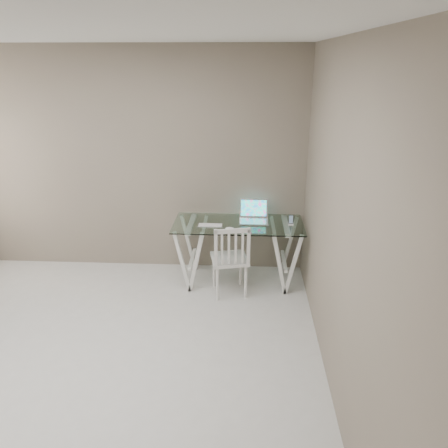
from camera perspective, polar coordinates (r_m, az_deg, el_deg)
The scene contains 7 objects.
room at distance 3.30m, azimuth -21.31°, elevation 4.97°, with size 4.50×4.52×2.71m.
desk at distance 5.19m, azimuth 1.83°, elevation -3.67°, with size 1.50×0.70×0.75m.
chair at distance 4.84m, azimuth 0.86°, elevation -4.38°, with size 0.46×0.46×0.86m.
laptop at distance 5.15m, azimuth 3.89°, elevation 1.09°, with size 0.33×0.31×0.23m.
keyboard at distance 4.98m, azimuth -1.81°, elevation -0.18°, with size 0.29×0.12×0.01m, color silver.
mouse at distance 4.86m, azimuth 0.75°, elevation -0.60°, with size 0.10×0.06×0.03m, color white.
phone_dock at distance 5.06m, azimuth 8.72°, elevation 0.25°, with size 0.06×0.06×0.11m.
Camera 1 is at (1.29, -2.87, 2.54)m, focal length 35.00 mm.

